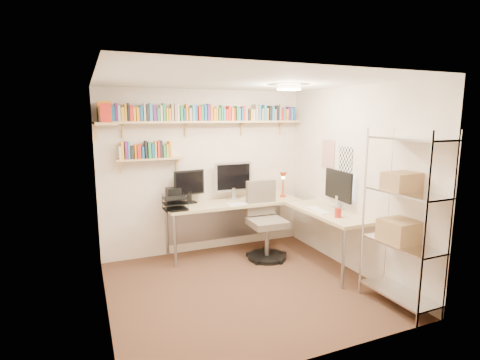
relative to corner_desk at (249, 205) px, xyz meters
name	(u,v)px	position (x,y,z in m)	size (l,w,h in m)	color
ground	(244,287)	(-0.50, -0.94, -0.80)	(3.20, 3.20, 0.00)	#412D1B
room_shell	(244,164)	(-0.50, -0.94, 0.75)	(3.24, 3.04, 2.52)	beige
wall_shelves	(181,122)	(-0.91, 0.36, 1.23)	(3.12, 1.09, 0.80)	#DAAD7B
corner_desk	(249,205)	(0.00, 0.00, 0.00)	(2.48, 2.10, 1.40)	#D0BE87
office_chair	(265,226)	(0.20, -0.13, -0.31)	(0.60, 0.62, 1.15)	black
wire_rack	(402,215)	(0.92, -2.00, 0.25)	(0.43, 0.86, 1.98)	silver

